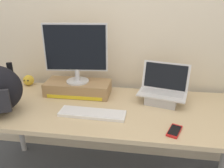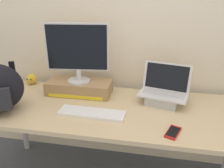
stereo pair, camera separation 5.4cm
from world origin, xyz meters
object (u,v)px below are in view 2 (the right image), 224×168
Objects in this scene: desktop_monitor at (77,51)px; plush_toy at (32,79)px; toner_box_yellow at (79,87)px; open_laptop at (163,95)px; external_keyboard at (92,113)px; cell_phone at (173,132)px.

plush_toy is at bearing 160.28° from desktop_monitor.
plush_toy is (-0.48, 0.11, -0.01)m from toner_box_yellow.
open_laptop is 0.86× the size of external_keyboard.
external_keyboard is 0.80m from plush_toy.
open_laptop is at bearing -7.69° from plush_toy.
desktop_monitor reaches higher than open_laptop.
desktop_monitor is at bearing -81.31° from toner_box_yellow.
toner_box_yellow is at bearing 122.57° from external_keyboard.
cell_phone is (0.71, -0.43, -0.34)m from desktop_monitor.
desktop_monitor is at bearing -13.36° from plush_toy.
desktop_monitor is 3.13× the size of cell_phone.
open_laptop is 2.52× the size of cell_phone.
cell_phone is (0.71, -0.43, -0.05)m from toner_box_yellow.
plush_toy is at bearing 166.76° from toner_box_yellow.
cell_phone is 1.65× the size of plush_toy.
cell_phone is (0.05, -0.39, -0.05)m from open_laptop.
toner_box_yellow is 0.83m from cell_phone.
toner_box_yellow reaches higher than plush_toy.
open_laptop reaches higher than external_keyboard.
desktop_monitor is 0.58m from plush_toy.
open_laptop reaches higher than plush_toy.
plush_toy is at bearing 149.16° from external_keyboard.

